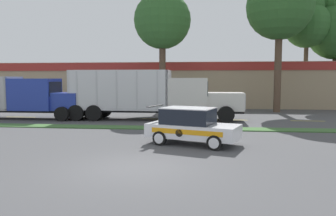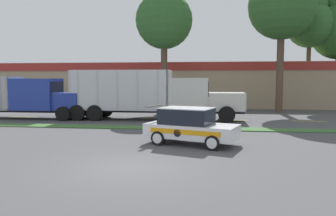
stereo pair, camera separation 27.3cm
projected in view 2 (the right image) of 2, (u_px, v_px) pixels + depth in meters
The scene contains 14 objects.
ground_plane at pixel (130, 168), 10.93m from camera, with size 600.00×600.00×0.00m, color #474749.
grass_verge at pixel (165, 128), 19.69m from camera, with size 120.00×1.28×0.06m, color #3D6633.
centre_line_2 at pixel (23, 117), 25.77m from camera, with size 2.40×0.14×0.01m, color yellow.
centre_line_3 at pixel (89, 118), 25.09m from camera, with size 2.40×0.14×0.01m, color yellow.
centre_line_4 at pixel (158, 119), 24.42m from camera, with size 2.40×0.14×0.01m, color yellow.
centre_line_5 at pixel (232, 120), 23.74m from camera, with size 2.40×0.14×0.01m, color yellow.
centre_line_6 at pixel (309, 121), 23.07m from camera, with size 2.40×0.14×0.01m, color yellow.
dump_truck_lead at pixel (170, 97), 23.65m from camera, with size 12.48×2.71×3.61m.
dump_truck_mid at pixel (21, 98), 24.68m from camera, with size 11.93×2.61×3.15m.
rally_car at pixel (190, 126), 14.87m from camera, with size 4.46×3.01×1.70m.
store_building_backdrop at pixel (170, 84), 39.21m from camera, with size 43.77×12.10×4.69m.
tree_behind_left at pixel (164, 15), 29.71m from camera, with size 5.18×5.18×12.19m.
tree_behind_right at pixel (282, 0), 28.46m from camera, with size 5.81×5.81×13.68m.
tree_behind_far_right at pixel (310, 21), 31.51m from camera, with size 4.39×4.39×11.49m.
Camera 2 is at (2.61, -10.47, 2.95)m, focal length 35.00 mm.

